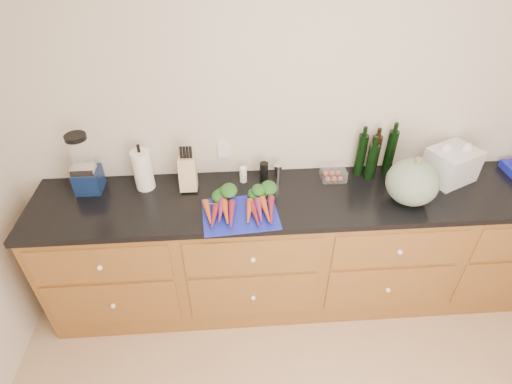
{
  "coord_description": "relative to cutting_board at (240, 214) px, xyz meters",
  "views": [
    {
      "loc": [
        -0.55,
        -0.66,
        2.49
      ],
      "look_at": [
        -0.42,
        1.2,
        1.06
      ],
      "focal_mm": 28.0,
      "sensor_mm": 36.0,
      "label": 1
    }
  ],
  "objects": [
    {
      "name": "tomato_box",
      "position": [
        0.63,
        0.33,
        0.03
      ],
      "size": [
        0.16,
        0.13,
        0.07
      ],
      "primitive_type": "cube",
      "color": "white",
      "rests_on": "countertop"
    },
    {
      "name": "grinder_salt",
      "position": [
        0.03,
        0.34,
        0.05
      ],
      "size": [
        0.05,
        0.05,
        0.11
      ],
      "primitive_type": "cylinder",
      "color": "white",
      "rests_on": "countertop"
    },
    {
      "name": "knife_block",
      "position": [
        -0.32,
        0.3,
        0.1
      ],
      "size": [
        0.11,
        0.11,
        0.22
      ],
      "primitive_type": "cube",
      "color": "tan",
      "rests_on": "countertop"
    },
    {
      "name": "countertop",
      "position": [
        0.51,
        0.16,
        -0.03
      ],
      "size": [
        3.64,
        0.62,
        0.04
      ],
      "primitive_type": "cube",
      "color": "black",
      "rests_on": "cabinets"
    },
    {
      "name": "bottles",
      "position": [
        0.9,
        0.37,
        0.14
      ],
      "size": [
        0.26,
        0.13,
        0.31
      ],
      "color": "black",
      "rests_on": "countertop"
    },
    {
      "name": "canister_chrome",
      "position": [
        0.26,
        0.34,
        0.05
      ],
      "size": [
        0.05,
        0.05,
        0.12
      ],
      "primitive_type": "cylinder",
      "color": "silver",
      "rests_on": "countertop"
    },
    {
      "name": "grocery_bag",
      "position": [
        1.4,
        0.28,
        0.1
      ],
      "size": [
        0.37,
        0.34,
        0.22
      ],
      "primitive_type": null,
      "rotation": [
        0.0,
        0.0,
        0.43
      ],
      "color": "silver",
      "rests_on": "countertop"
    },
    {
      "name": "grinder_pepper",
      "position": [
        0.17,
        0.34,
        0.06
      ],
      "size": [
        0.05,
        0.05,
        0.14
      ],
      "primitive_type": "cylinder",
      "color": "black",
      "rests_on": "countertop"
    },
    {
      "name": "wall_back",
      "position": [
        0.51,
        0.48,
        0.35
      ],
      "size": [
        4.1,
        0.05,
        2.6
      ],
      "primitive_type": "cube",
      "color": "beige",
      "rests_on": "ground"
    },
    {
      "name": "squash",
      "position": [
        1.04,
        0.06,
        0.13
      ],
      "size": [
        0.31,
        0.31,
        0.28
      ],
      "primitive_type": "ellipsoid",
      "color": "#5D6F5D",
      "rests_on": "countertop"
    },
    {
      "name": "cabinets",
      "position": [
        0.51,
        0.16,
        -0.5
      ],
      "size": [
        3.6,
        0.64,
        0.9
      ],
      "color": "brown",
      "rests_on": "ground"
    },
    {
      "name": "cutting_board",
      "position": [
        0.0,
        0.0,
        0.0
      ],
      "size": [
        0.47,
        0.37,
        0.01
      ],
      "primitive_type": "cube",
      "rotation": [
        0.0,
        0.0,
        0.08
      ],
      "color": "#151FA8",
      "rests_on": "countertop"
    },
    {
      "name": "paper_towel",
      "position": [
        -0.6,
        0.32,
        0.13
      ],
      "size": [
        0.12,
        0.12,
        0.27
      ],
      "primitive_type": "cylinder",
      "color": "white",
      "rests_on": "countertop"
    },
    {
      "name": "blender_appliance",
      "position": [
        -0.95,
        0.32,
        0.17
      ],
      "size": [
        0.16,
        0.16,
        0.4
      ],
      "color": "#0E1D45",
      "rests_on": "countertop"
    },
    {
      "name": "carrots",
      "position": [
        0.0,
        0.05,
        0.03
      ],
      "size": [
        0.45,
        0.33,
        0.06
      ],
      "color": "#D04E18",
      "rests_on": "cutting_board"
    }
  ]
}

